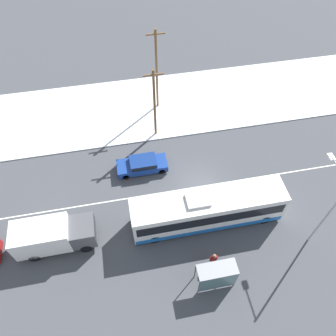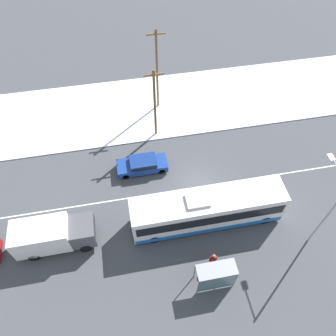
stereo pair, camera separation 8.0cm
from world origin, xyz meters
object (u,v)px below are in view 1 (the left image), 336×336
Objects in this scene: bus_shelter at (217,277)px; utility_pole_roadside at (155,104)px; box_truck at (53,235)px; pedestrian_at_stop at (214,259)px; utility_pole_snowlot at (157,70)px; city_bus at (208,209)px; streetlamp at (329,202)px; sedan_car at (142,164)px.

bus_shelter is 0.36× the size of utility_pole_roadside.
utility_pole_roadside is (9.76, 10.47, 2.53)m from box_truck.
pedestrian_at_stop is at bearing 81.48° from bus_shelter.
utility_pole_roadside is (-1.97, 14.42, 3.06)m from pedestrian_at_stop.
utility_pole_roadside is at bearing -102.60° from utility_pole_snowlot.
city_bus is 15.09m from utility_pole_snowlot.
streetlamp is (8.18, 0.98, 3.95)m from pedestrian_at_stop.
pedestrian_at_stop is at bearing -97.34° from city_bus.
box_truck is (-12.22, 0.13, -0.16)m from city_bus.
pedestrian_at_stop is at bearing -82.20° from utility_pole_roadside.
streetlamp is at bearing -20.21° from city_bus.
streetlamp reaches higher than sedan_car.
sedan_car is at bearing 107.60° from bus_shelter.
sedan_car is 0.59× the size of utility_pole_roadside.
city_bus is 11.14m from utility_pole_roadside.
pedestrian_at_stop is at bearing -173.15° from streetlamp.
utility_pole_snowlot is at bearing 96.01° from city_bus.
utility_pole_snowlot reaches higher than utility_pole_roadside.
city_bus reaches higher than bus_shelter.
utility_pole_roadside is (1.97, 4.29, 3.34)m from sedan_car.
utility_pole_roadside is at bearing 97.80° from pedestrian_at_stop.
utility_pole_roadside reaches higher than bus_shelter.
city_bus is 5.42m from bus_shelter.
city_bus is 4.33× the size of bus_shelter.
utility_pole_snowlot is at bearing -108.97° from sedan_car.
utility_pole_roadside is (-1.74, 15.98, 2.42)m from bus_shelter.
city_bus is 1.35× the size of utility_pole_snowlot.
bus_shelter is at bearing -83.78° from utility_pole_roadside.
box_truck reaches higher than bus_shelter.
utility_pole_snowlot is (-1.06, 18.52, 3.70)m from pedestrian_at_stop.
streetlamp is 1.01× the size of utility_pole_roadside.
sedan_car is at bearing 125.06° from city_bus.
pedestrian_at_stop is at bearing -18.58° from box_truck.
streetlamp reaches higher than city_bus.
box_truck is at bearing 179.38° from city_bus.
bus_shelter is 0.36× the size of streetlamp.
box_truck is at bearing 171.54° from streetlamp.
pedestrian_at_stop is (11.73, -3.94, -0.53)m from box_truck.
city_bus is at bearing 82.66° from pedestrian_at_stop.
box_truck is 18.34m from utility_pole_snowlot.
sedan_car is 10.87m from pedestrian_at_stop.
box_truck is at bearing 154.41° from bus_shelter.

